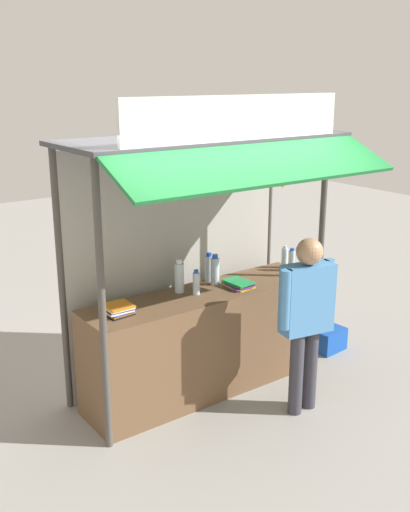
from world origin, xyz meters
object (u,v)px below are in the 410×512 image
(water_bottle_mid_left, at_px, (179,277))
(vendor_person, at_px, (306,310))
(water_bottle_front_left, at_px, (215,270))
(water_bottle_front_right, at_px, (196,283))
(water_bottle_back_right, at_px, (285,257))
(banana_bunch_inner_right, at_px, (280,178))
(water_bottle_right, at_px, (291,260))
(water_bottle_far_right, at_px, (209,268))
(magazine_stack_back_left, at_px, (118,309))
(magazine_stack_left, at_px, (238,284))
(banana_bunch_leftmost, at_px, (261,178))
(banana_bunch_rightmost, at_px, (136,192))
(plastic_crate, at_px, (325,338))
(banana_bunch_inner_left, at_px, (312,170))

(water_bottle_mid_left, xyz_separation_m, vendor_person, (0.66, -0.97, -0.17))
(water_bottle_front_left, relative_size, water_bottle_front_right, 1.28)
(water_bottle_back_right, distance_m, banana_bunch_inner_right, 1.24)
(water_bottle_right, bearing_deg, water_bottle_far_right, 164.91)
(water_bottle_right, relative_size, banana_bunch_inner_right, 0.78)
(water_bottle_mid_left, height_order, magazine_stack_back_left, water_bottle_mid_left)
(magazine_stack_back_left, height_order, banana_bunch_inner_right, banana_bunch_inner_right)
(water_bottle_front_left, bearing_deg, water_bottle_mid_left, 176.81)
(water_bottle_mid_left, relative_size, water_bottle_front_right, 1.35)
(magazine_stack_left, height_order, banana_bunch_leftmost, banana_bunch_leftmost)
(water_bottle_mid_left, height_order, vendor_person, vendor_person)
(water_bottle_back_right, bearing_deg, water_bottle_front_right, -174.79)
(water_bottle_back_right, bearing_deg, magazine_stack_left, -166.60)
(water_bottle_far_right, bearing_deg, water_bottle_right, -15.09)
(water_bottle_front_left, height_order, water_bottle_back_right, water_bottle_front_left)
(magazine_stack_left, bearing_deg, water_bottle_front_left, 125.21)
(water_bottle_right, distance_m, water_bottle_mid_left, 1.29)
(water_bottle_mid_left, relative_size, banana_bunch_rightmost, 1.14)
(magazine_stack_left, bearing_deg, plastic_crate, 0.03)
(vendor_person, bearing_deg, banana_bunch_rightmost, 174.01)
(water_bottle_front_right, bearing_deg, plastic_crate, -2.46)
(water_bottle_right, height_order, banana_bunch_rightmost, banana_bunch_rightmost)
(water_bottle_back_right, height_order, banana_bunch_inner_left, banana_bunch_inner_left)
(water_bottle_far_right, xyz_separation_m, banana_bunch_leftmost, (0.07, -0.64, 0.95))
(magazine_stack_back_left, height_order, vendor_person, vendor_person)
(magazine_stack_back_left, distance_m, plastic_crate, 2.65)
(water_bottle_far_right, xyz_separation_m, banana_bunch_inner_left, (0.68, -0.64, 0.96))
(water_bottle_front_right, distance_m, vendor_person, 1.02)
(water_bottle_front_right, distance_m, banana_bunch_inner_left, 1.46)
(water_bottle_front_left, relative_size, banana_bunch_leftmost, 1.08)
(magazine_stack_back_left, height_order, banana_bunch_inner_left, banana_bunch_inner_left)
(water_bottle_right, xyz_separation_m, magazine_stack_back_left, (-1.99, 0.01, -0.07))
(water_bottle_back_right, bearing_deg, vendor_person, -123.74)
(banana_bunch_rightmost, relative_size, banana_bunch_inner_left, 1.01)
(water_bottle_far_right, distance_m, water_bottle_front_right, 0.39)
(banana_bunch_inner_right, bearing_deg, magazine_stack_back_left, 163.69)
(water_bottle_back_right, relative_size, vendor_person, 0.15)
(banana_bunch_leftmost, bearing_deg, banana_bunch_rightmost, 179.99)
(water_bottle_far_right, bearing_deg, water_bottle_mid_left, -167.11)
(water_bottle_right, height_order, water_bottle_front_left, water_bottle_front_left)
(water_bottle_mid_left, xyz_separation_m, magazine_stack_back_left, (-0.71, -0.13, -0.11))
(water_bottle_right, bearing_deg, banana_bunch_inner_right, -145.10)
(banana_bunch_inner_left, height_order, vendor_person, banana_bunch_inner_left)
(water_bottle_far_right, distance_m, plastic_crate, 1.72)
(magazine_stack_left, bearing_deg, magazine_stack_back_left, 176.41)
(magazine_stack_back_left, xyz_separation_m, banana_bunch_inner_left, (1.80, -0.41, 1.05))
(water_bottle_front_right, height_order, magazine_stack_back_left, water_bottle_front_right)
(banana_bunch_rightmost, distance_m, plastic_crate, 3.20)
(banana_bunch_inner_left, bearing_deg, water_bottle_mid_left, 153.29)
(banana_bunch_inner_right, bearing_deg, water_bottle_far_right, 114.58)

